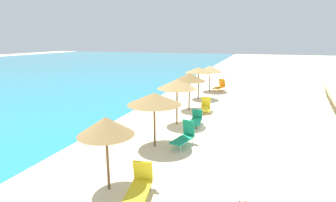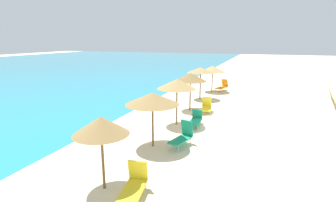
# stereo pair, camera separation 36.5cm
# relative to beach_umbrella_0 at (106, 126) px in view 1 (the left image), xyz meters

# --- Properties ---
(ground_plane) EXTENTS (160.00, 160.00, 0.00)m
(ground_plane) POSITION_rel_beach_umbrella_0_xyz_m (9.08, -2.32, -2.30)
(ground_plane) COLOR beige
(beach_umbrella_0) EXTENTS (1.90, 1.90, 2.62)m
(beach_umbrella_0) POSITION_rel_beach_umbrella_0_xyz_m (0.00, 0.00, 0.00)
(beach_umbrella_0) COLOR brown
(beach_umbrella_0) RESTS_ON ground_plane
(beach_umbrella_1) EXTENTS (2.57, 2.57, 2.67)m
(beach_umbrella_1) POSITION_rel_beach_umbrella_0_xyz_m (4.06, -0.10, 0.08)
(beach_umbrella_1) COLOR brown
(beach_umbrella_1) RESTS_ON ground_plane
(beach_umbrella_2) EXTENTS (2.37, 2.37, 2.81)m
(beach_umbrella_2) POSITION_rel_beach_umbrella_0_xyz_m (7.65, -0.11, 0.21)
(beach_umbrella_2) COLOR brown
(beach_umbrella_2) RESTS_ON ground_plane
(beach_umbrella_3) EXTENTS (2.35, 2.35, 2.73)m
(beach_umbrella_3) POSITION_rel_beach_umbrella_0_xyz_m (11.24, 0.06, 0.14)
(beach_umbrella_3) COLOR brown
(beach_umbrella_3) RESTS_ON ground_plane
(beach_umbrella_4) EXTENTS (2.33, 2.33, 2.75)m
(beach_umbrella_4) POSITION_rel_beach_umbrella_0_xyz_m (15.19, 0.27, 0.21)
(beach_umbrella_4) COLOR brown
(beach_umbrella_4) RESTS_ON ground_plane
(beach_umbrella_5) EXTENTS (2.46, 2.46, 2.56)m
(beach_umbrella_5) POSITION_rel_beach_umbrella_0_xyz_m (18.83, -0.06, -0.05)
(beach_umbrella_5) COLOR brown
(beach_umbrella_5) RESTS_ON ground_plane
(lounge_chair_0) EXTENTS (1.65, 0.94, 1.07)m
(lounge_chair_0) POSITION_rel_beach_umbrella_0_xyz_m (-0.08, -1.21, -1.87)
(lounge_chair_0) COLOR yellow
(lounge_chair_0) RESTS_ON ground_plane
(lounge_chair_1) EXTENTS (1.48, 0.89, 1.05)m
(lounge_chair_1) POSITION_rel_beach_umbrella_0_xyz_m (11.10, -1.21, -1.88)
(lounge_chair_1) COLOR yellow
(lounge_chair_1) RESTS_ON ground_plane
(lounge_chair_2) EXTENTS (1.55, 0.93, 1.22)m
(lounge_chair_2) POSITION_rel_beach_umbrella_0_xyz_m (4.61, -1.43, -1.79)
(lounge_chair_2) COLOR #199972
(lounge_chair_2) RESTS_ON ground_plane
(lounge_chair_3) EXTENTS (1.80, 1.12, 1.16)m
(lounge_chair_3) POSITION_rel_beach_umbrella_0_xyz_m (19.64, -0.96, -1.83)
(lounge_chair_3) COLOR orange
(lounge_chair_3) RESTS_ON ground_plane
(lounge_chair_4) EXTENTS (1.58, 0.72, 0.89)m
(lounge_chair_4) POSITION_rel_beach_umbrella_0_xyz_m (7.92, -1.23, -1.95)
(lounge_chair_4) COLOR #199972
(lounge_chair_4) RESTS_ON ground_plane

